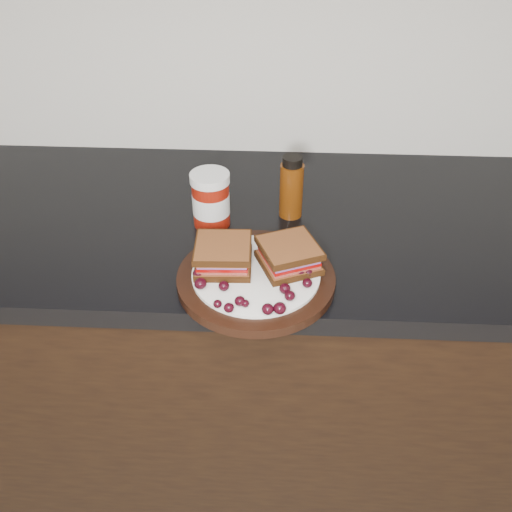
{
  "coord_description": "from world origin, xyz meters",
  "views": [
    {
      "loc": [
        0.18,
        0.71,
        1.55
      ],
      "look_at": [
        0.14,
        1.49,
        0.96
      ],
      "focal_mm": 40.0,
      "sensor_mm": 36.0,
      "label": 1
    }
  ],
  "objects": [
    {
      "name": "grape_7",
      "position": [
        0.19,
        1.38,
        0.93
      ],
      "size": [
        0.02,
        0.02,
        0.02
      ],
      "primitive_type": "ellipsoid",
      "color": "black",
      "rests_on": "plate"
    },
    {
      "name": "grape_2",
      "position": [
        0.09,
        1.39,
        0.93
      ],
      "size": [
        0.01,
        0.01,
        0.01
      ],
      "primitive_type": "ellipsoid",
      "color": "black",
      "rests_on": "plate"
    },
    {
      "name": "grape_21",
      "position": [
        0.09,
        1.5,
        0.93
      ],
      "size": [
        0.01,
        0.01,
        0.01
      ],
      "primitive_type": "ellipsoid",
      "color": "black",
      "rests_on": "plate"
    },
    {
      "name": "grape_11",
      "position": [
        0.22,
        1.48,
        0.93
      ],
      "size": [
        0.02,
        0.02,
        0.02
      ],
      "primitive_type": "ellipsoid",
      "color": "black",
      "rests_on": "plate"
    },
    {
      "name": "grape_0",
      "position": [
        0.05,
        1.44,
        0.93
      ],
      "size": [
        0.02,
        0.02,
        0.02
      ],
      "primitive_type": "ellipsoid",
      "color": "black",
      "rests_on": "plate"
    },
    {
      "name": "sandwich_right",
      "position": [
        0.2,
        1.51,
        0.95
      ],
      "size": [
        0.13,
        0.13,
        0.04
      ],
      "primitive_type": null,
      "rotation": [
        0.0,
        0.0,
        0.4
      ],
      "color": "brown",
      "rests_on": "plate"
    },
    {
      "name": "grape_19",
      "position": [
        0.04,
        1.47,
        0.93
      ],
      "size": [
        0.02,
        0.02,
        0.02
      ],
      "primitive_type": "ellipsoid",
      "color": "black",
      "rests_on": "plate"
    },
    {
      "name": "grape_15",
      "position": [
        0.12,
        1.53,
        0.93
      ],
      "size": [
        0.02,
        0.02,
        0.02
      ],
      "primitive_type": "ellipsoid",
      "color": "black",
      "rests_on": "plate"
    },
    {
      "name": "sandwich_left",
      "position": [
        0.08,
        1.5,
        0.95
      ],
      "size": [
        0.1,
        0.1,
        0.05
      ],
      "primitive_type": null,
      "rotation": [
        0.0,
        0.0,
        0.04
      ],
      "color": "brown",
      "rests_on": "plate"
    },
    {
      "name": "grape_3",
      "position": [
        0.1,
        1.38,
        0.93
      ],
      "size": [
        0.02,
        0.02,
        0.02
      ],
      "primitive_type": "ellipsoid",
      "color": "black",
      "rests_on": "plate"
    },
    {
      "name": "grape_13",
      "position": [
        0.22,
        1.52,
        0.93
      ],
      "size": [
        0.02,
        0.02,
        0.02
      ],
      "primitive_type": "ellipsoid",
      "color": "black",
      "rests_on": "plate"
    },
    {
      "name": "grape_5",
      "position": [
        0.13,
        1.4,
        0.93
      ],
      "size": [
        0.01,
        0.01,
        0.01
      ],
      "primitive_type": "ellipsoid",
      "color": "black",
      "rests_on": "plate"
    },
    {
      "name": "grape_12",
      "position": [
        0.23,
        1.48,
        0.93
      ],
      "size": [
        0.02,
        0.02,
        0.02
      ],
      "primitive_type": "ellipsoid",
      "color": "black",
      "rests_on": "plate"
    },
    {
      "name": "grape_6",
      "position": [
        0.17,
        1.38,
        0.93
      ],
      "size": [
        0.02,
        0.02,
        0.02
      ],
      "primitive_type": "ellipsoid",
      "color": "black",
      "rests_on": "plate"
    },
    {
      "name": "grape_4",
      "position": [
        0.12,
        1.4,
        0.93
      ],
      "size": [
        0.02,
        0.02,
        0.02
      ],
      "primitive_type": "ellipsoid",
      "color": "black",
      "rests_on": "plate"
    },
    {
      "name": "grape_22",
      "position": [
        0.09,
        1.49,
        0.93
      ],
      "size": [
        0.02,
        0.02,
        0.02
      ],
      "primitive_type": "ellipsoid",
      "color": "black",
      "rests_on": "plate"
    },
    {
      "name": "grape_14",
      "position": [
        0.21,
        1.54,
        0.93
      ],
      "size": [
        0.02,
        0.02,
        0.02
      ],
      "primitive_type": "ellipsoid",
      "color": "black",
      "rests_on": "plate"
    },
    {
      "name": "grape_9",
      "position": [
        0.19,
        1.43,
        0.93
      ],
      "size": [
        0.02,
        0.02,
        0.02
      ],
      "primitive_type": "ellipsoid",
      "color": "black",
      "rests_on": "plate"
    },
    {
      "name": "grape_18",
      "position": [
        0.05,
        1.49,
        0.93
      ],
      "size": [
        0.02,
        0.02,
        0.02
      ],
      "primitive_type": "ellipsoid",
      "color": "black",
      "rests_on": "plate"
    },
    {
      "name": "grape_10",
      "position": [
        0.23,
        1.45,
        0.93
      ],
      "size": [
        0.02,
        0.02,
        0.02
      ],
      "primitive_type": "ellipsoid",
      "color": "black",
      "rests_on": "plate"
    },
    {
      "name": "grape_8",
      "position": [
        0.2,
        1.42,
        0.93
      ],
      "size": [
        0.02,
        0.02,
        0.02
      ],
      "primitive_type": "ellipsoid",
      "color": "black",
      "rests_on": "plate"
    },
    {
      "name": "plate",
      "position": [
        0.14,
        1.49,
        0.91
      ],
      "size": [
        0.28,
        0.28,
        0.02
      ],
      "primitive_type": "cylinder",
      "color": "black",
      "rests_on": "countertop"
    },
    {
      "name": "grape_1",
      "position": [
        0.09,
        1.44,
        0.93
      ],
      "size": [
        0.02,
        0.02,
        0.02
      ],
      "primitive_type": "ellipsoid",
      "color": "black",
      "rests_on": "plate"
    },
    {
      "name": "oil_bottle",
      "position": [
        0.2,
        1.71,
        0.97
      ],
      "size": [
        0.06,
        0.06,
        0.13
      ],
      "primitive_type": "cylinder",
      "rotation": [
        0.0,
        0.0,
        0.34
      ],
      "color": "#502408",
      "rests_on": "countertop"
    },
    {
      "name": "grape_17",
      "position": [
        0.07,
        1.51,
        0.93
      ],
      "size": [
        0.02,
        0.02,
        0.02
      ],
      "primitive_type": "ellipsoid",
      "color": "black",
      "rests_on": "plate"
    },
    {
      "name": "base_cabinets",
      "position": [
        0.0,
        1.7,
        0.43
      ],
      "size": [
        3.96,
        0.58,
        0.86
      ],
      "primitive_type": "cube",
      "color": "black",
      "rests_on": "ground_plane"
    },
    {
      "name": "grape_16",
      "position": [
        0.08,
        1.52,
        0.93
      ],
      "size": [
        0.02,
        0.02,
        0.02
      ],
      "primitive_type": "ellipsoid",
      "color": "black",
      "rests_on": "plate"
    },
    {
      "name": "countertop",
      "position": [
        0.0,
        1.7,
        0.88
      ],
      "size": [
        3.98,
        0.6,
        0.04
      ],
      "primitive_type": "cube",
      "color": "black",
      "rests_on": "base_cabinets"
    },
    {
      "name": "condiment_jar",
      "position": [
        0.04,
        1.67,
        0.96
      ],
      "size": [
        0.09,
        0.09,
        0.11
      ],
      "primitive_type": "cylinder",
      "rotation": [
        0.0,
        0.0,
        0.21
      ],
      "color": "maroon",
      "rests_on": "countertop"
    },
    {
      "name": "grape_20",
      "position": [
        0.1,
        1.51,
        0.93
      ],
      "size": [
        0.02,
        0.02,
        0.02
      ],
      "primitive_type": "ellipsoid",
      "color": "black",
      "rests_on": "plate"
    }
  ]
}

